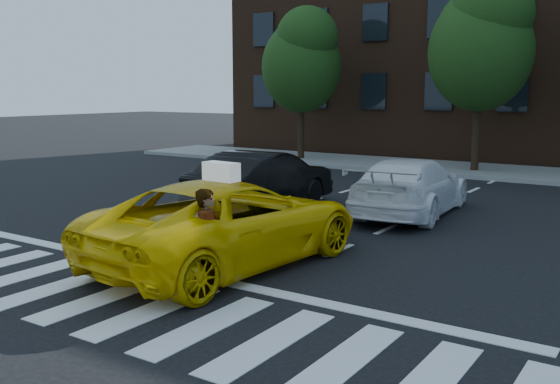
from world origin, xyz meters
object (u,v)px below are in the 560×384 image
object	(u,v)px
tree_left	(302,57)
dog	(131,267)
black_sedan	(263,180)
white_suv	(411,186)
taxi	(229,222)
woman	(209,241)
tree_mid	(482,39)

from	to	relation	value
tree_left	dog	distance (m)	17.81
black_sedan	white_suv	bearing A→B (deg)	-157.04
taxi	black_sedan	xyz separation A→B (m)	(-2.42, 4.50, 0.01)
white_suv	woman	world-z (taller)	woman
tree_left	white_suv	world-z (taller)	tree_left
tree_left	black_sedan	distance (m)	11.75
white_suv	dog	world-z (taller)	white_suv
tree_left	tree_mid	distance (m)	7.51
tree_left	tree_mid	bearing A→B (deg)	-0.00
taxi	dog	bearing A→B (deg)	65.38
tree_left	taxi	size ratio (longest dim) A/B	1.19
dog	tree_left	bearing A→B (deg)	127.57
tree_mid	woman	size ratio (longest dim) A/B	4.44
taxi	white_suv	size ratio (longest dim) A/B	1.12
white_suv	woman	distance (m)	7.41
taxi	black_sedan	world-z (taller)	black_sedan
tree_left	tree_mid	world-z (taller)	tree_mid
white_suv	woman	xyz separation A→B (m)	(-0.27, -7.40, 0.10)
tree_left	taxi	bearing A→B (deg)	-62.99
tree_mid	white_suv	distance (m)	9.49
tree_left	black_sedan	world-z (taller)	tree_left
tree_mid	taxi	bearing A→B (deg)	-90.43
woman	dog	size ratio (longest dim) A/B	3.09
white_suv	woman	bearing A→B (deg)	82.66
white_suv	woman	size ratio (longest dim) A/B	3.04
tree_mid	taxi	distance (m)	15.06
woman	taxi	bearing A→B (deg)	12.02
tree_mid	taxi	world-z (taller)	tree_mid
tree_left	taxi	xyz separation A→B (m)	(7.39, -14.50, -3.68)
tree_mid	dog	world-z (taller)	tree_mid
tree_left	tree_mid	xyz separation A→B (m)	(7.50, -0.00, 0.41)
black_sedan	woman	size ratio (longest dim) A/B	2.90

